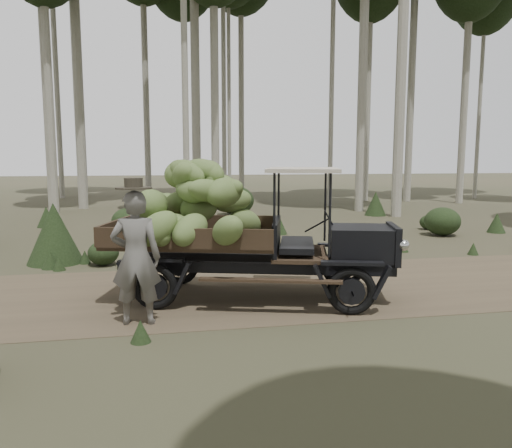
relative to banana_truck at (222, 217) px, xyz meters
name	(u,v)px	position (x,y,z in m)	size (l,w,h in m)	color
ground	(346,285)	(2.39, 0.40, -1.39)	(120.00, 120.00, 0.00)	#473D2B
dirt_track	(346,285)	(2.39, 0.40, -1.38)	(70.00, 4.00, 0.01)	brown
banana_truck	(222,217)	(0.00, 0.00, 0.00)	(5.04, 2.90, 2.43)	black
farmer	(136,256)	(-1.36, -1.09, -0.40)	(0.74, 0.56, 2.10)	#615D58
undergrowth	(176,243)	(-0.69, 2.58, -0.86)	(24.65, 20.16, 1.40)	#233319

